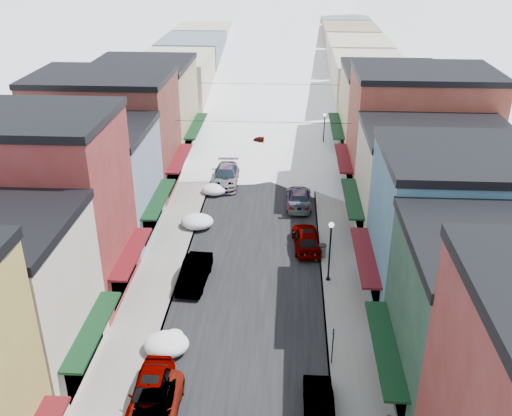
# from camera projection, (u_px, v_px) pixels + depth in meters

# --- Properties ---
(road) EXTENTS (10.00, 160.00, 0.01)m
(road) POSITION_uv_depth(u_px,v_px,m) (270.00, 122.00, 73.71)
(road) COLOR black
(road) RESTS_ON ground
(sidewalk_left) EXTENTS (3.20, 160.00, 0.15)m
(sidewalk_left) POSITION_uv_depth(u_px,v_px,m) (219.00, 121.00, 74.03)
(sidewalk_left) COLOR gray
(sidewalk_left) RESTS_ON ground
(sidewalk_right) EXTENTS (3.20, 160.00, 0.15)m
(sidewalk_right) POSITION_uv_depth(u_px,v_px,m) (321.00, 123.00, 73.32)
(sidewalk_right) COLOR gray
(sidewalk_right) RESTS_ON ground
(curb_left) EXTENTS (0.10, 160.00, 0.15)m
(curb_left) POSITION_uv_depth(u_px,v_px,m) (231.00, 121.00, 73.95)
(curb_left) COLOR slate
(curb_left) RESTS_ON ground
(curb_right) EXTENTS (0.10, 160.00, 0.15)m
(curb_right) POSITION_uv_depth(u_px,v_px,m) (309.00, 123.00, 73.41)
(curb_right) COLOR slate
(curb_right) RESTS_ON ground
(bldg_l_brick_near) EXTENTS (12.30, 8.20, 12.50)m
(bldg_l_brick_near) POSITION_uv_depth(u_px,v_px,m) (32.00, 208.00, 36.20)
(bldg_l_brick_near) COLOR maroon
(bldg_l_brick_near) RESTS_ON ground
(bldg_l_grayblue) EXTENTS (11.30, 9.20, 9.00)m
(bldg_l_grayblue) POSITION_uv_depth(u_px,v_px,m) (87.00, 182.00, 44.58)
(bldg_l_grayblue) COLOR #7A88A3
(bldg_l_grayblue) RESTS_ON ground
(bldg_l_brick_far) EXTENTS (13.30, 9.20, 11.00)m
(bldg_l_brick_far) POSITION_uv_depth(u_px,v_px,m) (107.00, 133.00, 52.29)
(bldg_l_brick_far) COLOR maroon
(bldg_l_brick_far) RESTS_ON ground
(bldg_l_tan) EXTENTS (11.30, 11.20, 10.00)m
(bldg_l_tan) POSITION_uv_depth(u_px,v_px,m) (144.00, 109.00, 61.45)
(bldg_l_tan) COLOR tan
(bldg_l_tan) RESTS_ON ground
(bldg_r_green) EXTENTS (11.30, 9.20, 9.50)m
(bldg_r_green) POSITION_uv_depth(u_px,v_px,m) (504.00, 326.00, 27.76)
(bldg_r_green) COLOR #1B382A
(bldg_r_green) RESTS_ON ground
(bldg_r_blue) EXTENTS (11.30, 9.20, 10.50)m
(bldg_r_blue) POSITION_uv_depth(u_px,v_px,m) (458.00, 230.00, 35.64)
(bldg_r_blue) COLOR #396782
(bldg_r_blue) RESTS_ON ground
(bldg_r_cream) EXTENTS (12.30, 9.20, 9.00)m
(bldg_r_cream) POSITION_uv_depth(u_px,v_px,m) (433.00, 185.00, 44.03)
(bldg_r_cream) COLOR #B6B092
(bldg_r_cream) RESTS_ON ground
(bldg_r_brick_far) EXTENTS (13.30, 9.20, 11.50)m
(bldg_r_brick_far) POSITION_uv_depth(u_px,v_px,m) (418.00, 133.00, 51.56)
(bldg_r_brick_far) COLOR maroon
(bldg_r_brick_far) RESTS_ON ground
(bldg_r_tan) EXTENTS (11.30, 11.20, 9.50)m
(bldg_r_tan) POSITION_uv_depth(u_px,v_px,m) (389.00, 112.00, 61.04)
(bldg_r_tan) COLOR tan
(bldg_r_tan) RESTS_ON ground
(distant_blocks) EXTENTS (34.00, 55.00, 8.00)m
(distant_blocks) POSITION_uv_depth(u_px,v_px,m) (275.00, 57.00, 92.67)
(distant_blocks) COLOR gray
(distant_blocks) RESTS_ON ground
(overhead_cables) EXTENTS (16.40, 15.04, 0.04)m
(overhead_cables) POSITION_uv_depth(u_px,v_px,m) (266.00, 101.00, 59.78)
(overhead_cables) COLOR black
(overhead_cables) RESTS_ON ground
(car_white_suv) EXTENTS (2.58, 5.36, 1.47)m
(car_white_suv) POSITION_uv_depth(u_px,v_px,m) (154.00, 409.00, 28.24)
(car_white_suv) COLOR silver
(car_white_suv) RESTS_ON ground
(car_silver_sedan) EXTENTS (2.02, 4.89, 1.66)m
(car_silver_sedan) POSITION_uv_depth(u_px,v_px,m) (151.00, 391.00, 29.20)
(car_silver_sedan) COLOR #A3A7AB
(car_silver_sedan) RESTS_ON ground
(car_dark_hatch) EXTENTS (1.98, 4.93, 1.59)m
(car_dark_hatch) POSITION_uv_depth(u_px,v_px,m) (195.00, 273.00, 39.50)
(car_dark_hatch) COLOR black
(car_dark_hatch) RESTS_ON ground
(car_silver_wagon) EXTENTS (2.55, 5.96, 1.71)m
(car_silver_wagon) POSITION_uv_depth(u_px,v_px,m) (226.00, 176.00, 55.18)
(car_silver_wagon) COLOR #A2A4AA
(car_silver_wagon) RESTS_ON ground
(car_green_sedan) EXTENTS (1.49, 4.22, 1.39)m
(car_green_sedan) POSITION_uv_depth(u_px,v_px,m) (318.00, 404.00, 28.62)
(car_green_sedan) COLOR black
(car_green_sedan) RESTS_ON ground
(car_gray_suv) EXTENTS (2.40, 5.10, 1.69)m
(car_gray_suv) POSITION_uv_depth(u_px,v_px,m) (307.00, 238.00, 43.89)
(car_gray_suv) COLOR #93979B
(car_gray_suv) RESTS_ON ground
(car_black_sedan) EXTENTS (2.27, 5.46, 1.58)m
(car_black_sedan) POSITION_uv_depth(u_px,v_px,m) (299.00, 197.00, 50.83)
(car_black_sedan) COLOR black
(car_black_sedan) RESTS_ON ground
(car_lane_silver) EXTENTS (2.14, 4.64, 1.54)m
(car_lane_silver) POSITION_uv_depth(u_px,v_px,m) (259.00, 145.00, 63.67)
(car_lane_silver) COLOR gray
(car_lane_silver) RESTS_ON ground
(car_lane_white) EXTENTS (2.74, 5.11, 1.36)m
(car_lane_white) POSITION_uv_depth(u_px,v_px,m) (276.00, 115.00, 74.49)
(car_lane_white) COLOR white
(car_lane_white) RESTS_ON ground
(parking_sign) EXTENTS (0.06, 0.32, 2.36)m
(parking_sign) POSITION_uv_depth(u_px,v_px,m) (333.00, 343.00, 31.56)
(parking_sign) COLOR black
(parking_sign) RESTS_ON sidewalk_right
(trash_can) EXTENTS (0.60, 0.60, 1.01)m
(trash_can) POSITION_uv_depth(u_px,v_px,m) (322.00, 251.00, 42.51)
(trash_can) COLOR slate
(trash_can) RESTS_ON sidewalk_right
(streetlamp_near) EXTENTS (0.37, 0.37, 4.49)m
(streetlamp_near) POSITION_uv_depth(u_px,v_px,m) (330.00, 244.00, 38.69)
(streetlamp_near) COLOR black
(streetlamp_near) RESTS_ON sidewalk_right
(streetlamp_far) EXTENTS (0.37, 0.37, 4.48)m
(streetlamp_far) POSITION_uv_depth(u_px,v_px,m) (324.00, 128.00, 61.93)
(streetlamp_far) COLOR black
(streetlamp_far) RESTS_ON sidewalk_right
(snow_pile_near) EXTENTS (2.64, 2.83, 1.12)m
(snow_pile_near) POSITION_uv_depth(u_px,v_px,m) (167.00, 343.00, 33.07)
(snow_pile_near) COLOR white
(snow_pile_near) RESTS_ON ground
(snow_pile_mid) EXTENTS (2.68, 2.85, 1.13)m
(snow_pile_mid) POSITION_uv_depth(u_px,v_px,m) (198.00, 221.00, 47.15)
(snow_pile_mid) COLOR white
(snow_pile_mid) RESTS_ON ground
(snow_pile_far) EXTENTS (2.32, 2.63, 0.98)m
(snow_pile_far) POSITION_uv_depth(u_px,v_px,m) (215.00, 189.00, 53.25)
(snow_pile_far) COLOR white
(snow_pile_far) RESTS_ON ground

